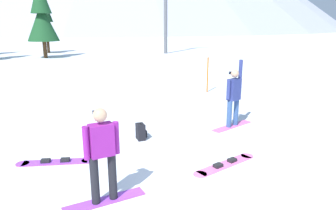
# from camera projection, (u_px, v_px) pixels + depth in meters

# --- Properties ---
(ground_plane) EXTENTS (800.00, 800.00, 0.00)m
(ground_plane) POSITION_uv_depth(u_px,v_px,m) (211.00, 190.00, 5.93)
(ground_plane) COLOR silver
(snowboarder_foreground) EXTENTS (1.48, 0.37, 1.74)m
(snowboarder_foreground) POSITION_uv_depth(u_px,v_px,m) (102.00, 154.00, 5.32)
(snowboarder_foreground) COLOR #993FD8
(snowboarder_foreground) RESTS_ON ground_plane
(snowboarder_midground) EXTENTS (1.60, 0.68, 2.04)m
(snowboarder_midground) POSITION_uv_depth(u_px,v_px,m) (234.00, 96.00, 9.33)
(snowboarder_midground) COLOR pink
(snowboarder_midground) RESTS_ON ground_plane
(loose_snowboard_far_spare) EXTENTS (1.85, 0.67, 0.09)m
(loose_snowboard_far_spare) POSITION_uv_depth(u_px,v_px,m) (225.00, 164.00, 6.97)
(loose_snowboard_far_spare) COLOR pink
(loose_snowboard_far_spare) RESTS_ON ground_plane
(loose_snowboard_near_right) EXTENTS (1.75, 0.84, 0.09)m
(loose_snowboard_near_right) POSITION_uv_depth(u_px,v_px,m) (56.00, 162.00, 7.09)
(loose_snowboard_near_right) COLOR #993FD8
(loose_snowboard_near_right) RESTS_ON ground_plane
(backpack_black) EXTENTS (0.28, 0.33, 0.47)m
(backpack_black) POSITION_uv_depth(u_px,v_px,m) (141.00, 132.00, 8.47)
(backpack_black) COLOR black
(backpack_black) RESTS_ON ground_plane
(trail_marker_pole) EXTENTS (0.06, 0.06, 1.60)m
(trail_marker_pole) POSITION_uv_depth(u_px,v_px,m) (208.00, 75.00, 14.18)
(trail_marker_pole) COLOR orange
(trail_marker_pole) RESTS_ON ground_plane
(pine_tree_slender) EXTENTS (2.75, 2.75, 6.87)m
(pine_tree_slender) POSITION_uv_depth(u_px,v_px,m) (42.00, 15.00, 27.35)
(pine_tree_slender) COLOR #472D19
(pine_tree_slender) RESTS_ON ground_plane
(pine_tree_young) EXTENTS (2.24, 2.24, 5.59)m
(pine_tree_young) POSITION_uv_depth(u_px,v_px,m) (46.00, 23.00, 32.27)
(pine_tree_young) COLOR #472D19
(pine_tree_young) RESTS_ON ground_plane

